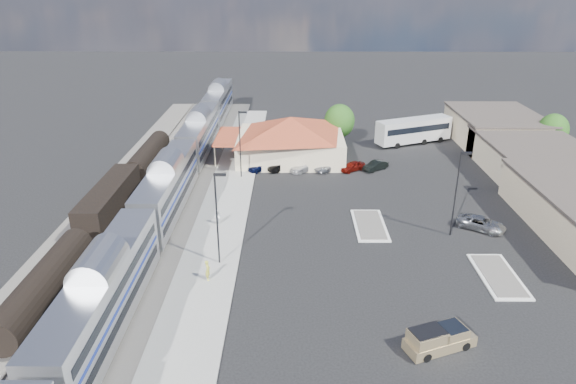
{
  "coord_description": "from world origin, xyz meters",
  "views": [
    {
      "loc": [
        -4.38,
        -47.09,
        24.56
      ],
      "look_at": [
        -4.74,
        4.6,
        2.8
      ],
      "focal_mm": 32.0,
      "sensor_mm": 36.0,
      "label": 1
    }
  ],
  "objects_px": {
    "suv": "(481,223)",
    "coach_bus": "(414,129)",
    "station_depot": "(290,138)",
    "pickup_truck": "(440,339)"
  },
  "relations": [
    {
      "from": "suv",
      "to": "pickup_truck",
      "type": "bearing_deg",
      "value": -171.67
    },
    {
      "from": "station_depot",
      "to": "suv",
      "type": "relative_size",
      "value": 3.68
    },
    {
      "from": "station_depot",
      "to": "suv",
      "type": "bearing_deg",
      "value": -48.49
    },
    {
      "from": "station_depot",
      "to": "coach_bus",
      "type": "bearing_deg",
      "value": 20.65
    },
    {
      "from": "suv",
      "to": "coach_bus",
      "type": "height_order",
      "value": "coach_bus"
    },
    {
      "from": "pickup_truck",
      "to": "suv",
      "type": "bearing_deg",
      "value": -47.9
    },
    {
      "from": "suv",
      "to": "coach_bus",
      "type": "relative_size",
      "value": 0.4
    },
    {
      "from": "station_depot",
      "to": "pickup_truck",
      "type": "distance_m",
      "value": 42.95
    },
    {
      "from": "station_depot",
      "to": "coach_bus",
      "type": "distance_m",
      "value": 20.82
    },
    {
      "from": "station_depot",
      "to": "pickup_truck",
      "type": "bearing_deg",
      "value": -75.45
    }
  ]
}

